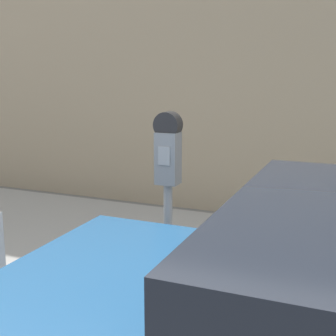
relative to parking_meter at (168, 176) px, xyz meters
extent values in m
cube|color=#9E9B96|center=(0.33, 1.16, -1.12)|extent=(24.00, 2.80, 0.10)
cylinder|color=gray|center=(0.00, 0.00, -0.56)|extent=(0.07, 0.07, 1.01)
cube|color=slate|center=(0.00, 0.00, 0.13)|extent=(0.16, 0.13, 0.37)
cube|color=gray|center=(0.00, -0.07, 0.16)|extent=(0.09, 0.01, 0.13)
cylinder|color=black|center=(0.00, 0.00, 0.37)|extent=(0.19, 0.11, 0.19)
cylinder|color=black|center=(0.51, -0.53, -0.82)|extent=(0.71, 0.22, 0.71)
camera|label=1|loc=(1.27, -3.03, 0.73)|focal=50.00mm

